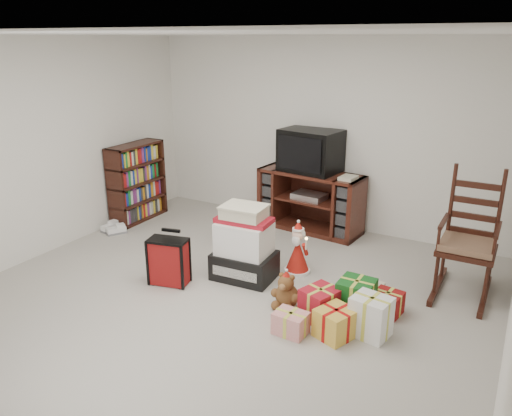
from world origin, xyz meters
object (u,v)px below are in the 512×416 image
at_px(tv_stand, 310,201).
at_px(mrs_claus_figurine, 230,230).
at_px(gift_cluster, 346,307).
at_px(teddy_bear, 287,292).
at_px(sneaker_pair, 113,229).
at_px(red_suitcase, 169,261).
at_px(rocking_chair, 467,250).
at_px(bookshelf, 137,184).
at_px(santa_figurine, 298,253).
at_px(crt_television, 310,151).
at_px(gift_pile, 244,247).

xyz_separation_m(tv_stand, mrs_claus_figurine, (-0.63, -1.03, -0.18)).
relative_size(tv_stand, gift_cluster, 1.20).
xyz_separation_m(tv_stand, teddy_bear, (0.64, -2.02, -0.25)).
bearing_deg(tv_stand, sneaker_pair, -142.45).
bearing_deg(red_suitcase, teddy_bear, -5.94).
bearing_deg(rocking_chair, teddy_bear, -140.93).
height_order(rocking_chair, teddy_bear, rocking_chair).
distance_m(red_suitcase, mrs_claus_figurine, 1.16).
xyz_separation_m(bookshelf, santa_figurine, (2.71, -0.47, -0.29)).
bearing_deg(bookshelf, mrs_claus_figurine, -7.21).
bearing_deg(tv_stand, crt_television, 139.64).
bearing_deg(gift_cluster, rocking_chair, 53.03).
bearing_deg(mrs_claus_figurine, crt_television, 61.20).
height_order(mrs_claus_figurine, sneaker_pair, mrs_claus_figurine).
xyz_separation_m(teddy_bear, crt_television, (-0.68, 2.06, 0.92)).
xyz_separation_m(gift_pile, santa_figurine, (0.45, 0.39, -0.12)).
xyz_separation_m(red_suitcase, mrs_claus_figurine, (0.02, 1.16, -0.04)).
bearing_deg(mrs_claus_figurine, sneaker_pair, -167.16).
bearing_deg(sneaker_pair, teddy_bear, 3.46).
distance_m(mrs_claus_figurine, sneaker_pair, 1.66).
distance_m(santa_figurine, mrs_claus_figurine, 1.08).
height_order(tv_stand, red_suitcase, tv_stand).
distance_m(rocking_chair, gift_pile, 2.26).
relative_size(gift_pile, santa_figurine, 1.33).
bearing_deg(sneaker_pair, red_suitcase, -10.84).
height_order(rocking_chair, sneaker_pair, rocking_chair).
distance_m(bookshelf, gift_cluster, 3.72).
distance_m(tv_stand, gift_cluster, 2.34).
bearing_deg(sneaker_pair, crt_television, 48.93).
bearing_deg(mrs_claus_figurine, gift_cluster, -27.28).
height_order(teddy_bear, santa_figurine, santa_figurine).
bearing_deg(tv_stand, mrs_claus_figurine, -115.82).
bearing_deg(gift_cluster, bookshelf, 161.65).
distance_m(tv_stand, gift_pile, 1.68).
relative_size(rocking_chair, crt_television, 1.64).
distance_m(tv_stand, bookshelf, 2.44).
bearing_deg(red_suitcase, rocking_chair, 12.75).
xyz_separation_m(gift_pile, mrs_claus_figurine, (-0.60, 0.65, -0.14)).
height_order(gift_cluster, crt_television, crt_television).
bearing_deg(bookshelf, teddy_bear, -22.33).
xyz_separation_m(bookshelf, teddy_bear, (2.93, -1.20, -0.37)).
xyz_separation_m(red_suitcase, sneaker_pair, (-1.59, 0.80, -0.21)).
distance_m(rocking_chair, teddy_bear, 1.87).
relative_size(mrs_claus_figurine, gift_cluster, 0.47).
distance_m(gift_pile, gift_cluster, 1.31).
distance_m(santa_figurine, gift_cluster, 1.06).
xyz_separation_m(gift_pile, sneaker_pair, (-2.21, 0.29, -0.31)).
bearing_deg(santa_figurine, gift_pile, -139.03).
relative_size(bookshelf, rocking_chair, 0.82).
bearing_deg(gift_cluster, crt_television, 121.91).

